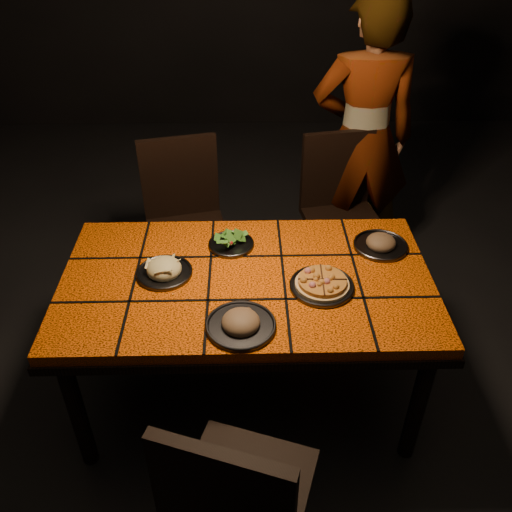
{
  "coord_description": "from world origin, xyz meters",
  "views": [
    {
      "loc": [
        -0.0,
        -1.83,
        2.21
      ],
      "look_at": [
        0.04,
        0.06,
        0.82
      ],
      "focal_mm": 38.0,
      "sensor_mm": 36.0,
      "label": 1
    }
  ],
  "objects_px": {
    "chair_near": "(236,499)",
    "plate_pizza": "(322,284)",
    "dining_table": "(247,291)",
    "diner": "(363,139)",
    "chair_far_left": "(185,213)",
    "plate_pasta": "(164,270)",
    "chair_far_right": "(340,203)"
  },
  "relations": [
    {
      "from": "chair_near",
      "to": "plate_pizza",
      "type": "xyz_separation_m",
      "value": [
        0.36,
        0.81,
        0.22
      ]
    },
    {
      "from": "dining_table",
      "to": "chair_near",
      "type": "bearing_deg",
      "value": -92.93
    },
    {
      "from": "chair_near",
      "to": "diner",
      "type": "bearing_deg",
      "value": -91.06
    },
    {
      "from": "chair_far_left",
      "to": "diner",
      "type": "relative_size",
      "value": 0.57
    },
    {
      "from": "dining_table",
      "to": "chair_near",
      "type": "distance_m",
      "value": 0.9
    },
    {
      "from": "plate_pizza",
      "to": "plate_pasta",
      "type": "relative_size",
      "value": 1.12
    },
    {
      "from": "plate_pasta",
      "to": "plate_pizza",
      "type": "bearing_deg",
      "value": -9.04
    },
    {
      "from": "chair_near",
      "to": "chair_far_left",
      "type": "bearing_deg",
      "value": -61.0
    },
    {
      "from": "chair_far_left",
      "to": "chair_far_right",
      "type": "xyz_separation_m",
      "value": [
        0.92,
        0.12,
        -0.01
      ]
    },
    {
      "from": "chair_near",
      "to": "chair_far_right",
      "type": "bearing_deg",
      "value": -89.33
    },
    {
      "from": "plate_pizza",
      "to": "chair_near",
      "type": "bearing_deg",
      "value": -114.01
    },
    {
      "from": "chair_far_right",
      "to": "plate_pasta",
      "type": "bearing_deg",
      "value": -145.17
    },
    {
      "from": "chair_far_right",
      "to": "plate_pizza",
      "type": "xyz_separation_m",
      "value": [
        -0.25,
        -1.04,
        0.22
      ]
    },
    {
      "from": "chair_near",
      "to": "diner",
      "type": "distance_m",
      "value": 2.21
    },
    {
      "from": "dining_table",
      "to": "plate_pizza",
      "type": "height_order",
      "value": "plate_pizza"
    },
    {
      "from": "chair_near",
      "to": "chair_far_left",
      "type": "distance_m",
      "value": 1.76
    },
    {
      "from": "diner",
      "to": "plate_pasta",
      "type": "distance_m",
      "value": 1.56
    },
    {
      "from": "diner",
      "to": "plate_pizza",
      "type": "bearing_deg",
      "value": 73.18
    },
    {
      "from": "diner",
      "to": "chair_far_right",
      "type": "bearing_deg",
      "value": 56.89
    },
    {
      "from": "dining_table",
      "to": "plate_pasta",
      "type": "relative_size",
      "value": 6.64
    },
    {
      "from": "chair_far_left",
      "to": "plate_pasta",
      "type": "distance_m",
      "value": 0.84
    },
    {
      "from": "chair_near",
      "to": "chair_far_right",
      "type": "height_order",
      "value": "chair_near"
    },
    {
      "from": "plate_pasta",
      "to": "chair_near",
      "type": "bearing_deg",
      "value": -71.33
    },
    {
      "from": "chair_far_left",
      "to": "chair_far_right",
      "type": "distance_m",
      "value": 0.92
    },
    {
      "from": "chair_far_left",
      "to": "diner",
      "type": "height_order",
      "value": "diner"
    },
    {
      "from": "diner",
      "to": "plate_pizza",
      "type": "height_order",
      "value": "diner"
    },
    {
      "from": "chair_far_right",
      "to": "diner",
      "type": "height_order",
      "value": "diner"
    },
    {
      "from": "chair_far_left",
      "to": "diner",
      "type": "xyz_separation_m",
      "value": [
        1.06,
        0.33,
        0.3
      ]
    },
    {
      "from": "chair_far_left",
      "to": "plate_pasta",
      "type": "height_order",
      "value": "chair_far_left"
    },
    {
      "from": "plate_pizza",
      "to": "chair_far_right",
      "type": "bearing_deg",
      "value": 76.48
    },
    {
      "from": "dining_table",
      "to": "plate_pasta",
      "type": "bearing_deg",
      "value": 175.54
    },
    {
      "from": "dining_table",
      "to": "chair_far_left",
      "type": "distance_m",
      "value": 0.92
    }
  ]
}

